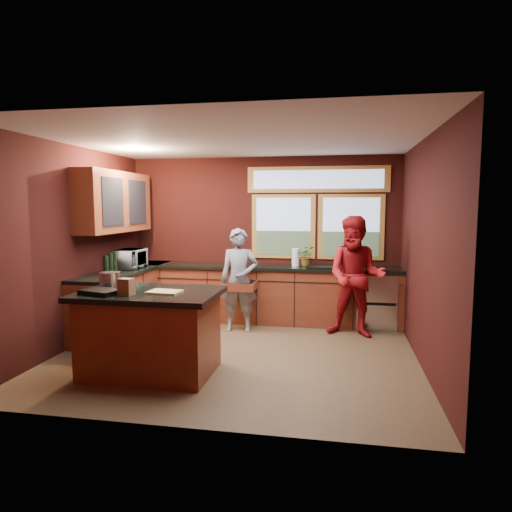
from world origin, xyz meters
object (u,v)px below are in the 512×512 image
(stock_pot, at_px, (110,280))
(person_red, at_px, (356,277))
(cutting_board, at_px, (165,292))
(person_grey, at_px, (239,280))
(island, at_px, (150,332))

(stock_pot, bearing_deg, person_red, 31.69)
(cutting_board, relative_size, stock_pot, 1.46)
(person_red, bearing_deg, stock_pot, -137.06)
(person_grey, bearing_deg, stock_pot, -130.91)
(island, xyz_separation_m, stock_pot, (-0.55, 0.15, 0.56))
(island, distance_m, person_grey, 2.03)
(person_grey, height_order, stock_pot, person_grey)
(person_grey, height_order, cutting_board, person_grey)
(island, xyz_separation_m, person_red, (2.33, 1.93, 0.40))
(person_red, height_order, stock_pot, person_red)
(island, bearing_deg, cutting_board, -14.04)
(person_red, bearing_deg, island, -129.14)
(cutting_board, height_order, stock_pot, stock_pot)
(person_red, relative_size, stock_pot, 7.30)
(island, distance_m, stock_pot, 0.80)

